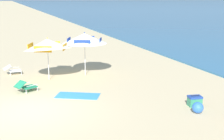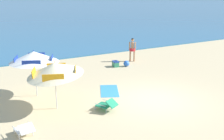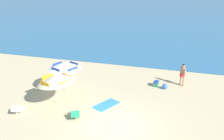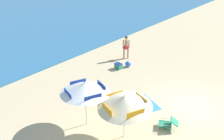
% 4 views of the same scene
% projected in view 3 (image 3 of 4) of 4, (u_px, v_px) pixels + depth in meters
% --- Properties ---
extents(ground_plane, '(800.00, 800.00, 0.00)m').
position_uv_depth(ground_plane, '(116.00, 125.00, 14.00)').
color(ground_plane, tan).
extents(beach_umbrella_striped_main, '(2.96, 2.93, 2.22)m').
position_uv_depth(beach_umbrella_striped_main, '(56.00, 78.00, 15.72)').
color(beach_umbrella_striped_main, silver).
rests_on(beach_umbrella_striped_main, ground).
extents(beach_umbrella_striped_second, '(2.68, 2.68, 2.28)m').
position_uv_depth(beach_umbrella_striped_second, '(65.00, 65.00, 17.51)').
color(beach_umbrella_striped_second, silver).
rests_on(beach_umbrella_striped_second, ground).
extents(lounge_chair_under_umbrella, '(0.87, 1.03, 0.53)m').
position_uv_depth(lounge_chair_under_umbrella, '(75.00, 114.00, 14.66)').
color(lounge_chair_under_umbrella, '#1E7F56').
rests_on(lounge_chair_under_umbrella, ground).
extents(lounge_chair_beside_umbrella, '(0.64, 0.94, 0.52)m').
position_uv_depth(lounge_chair_beside_umbrella, '(18.00, 109.00, 15.19)').
color(lounge_chair_beside_umbrella, white).
rests_on(lounge_chair_beside_umbrella, ground).
extents(person_standing_near_shore, '(0.42, 0.42, 1.72)m').
position_uv_depth(person_standing_near_shore, '(183.00, 73.00, 18.80)').
color(person_standing_near_shore, tan).
rests_on(person_standing_near_shore, ground).
extents(cooler_box, '(0.42, 0.54, 0.43)m').
position_uv_depth(cooler_box, '(156.00, 84.00, 18.94)').
color(cooler_box, '#2D7F5B').
rests_on(cooler_box, ground).
extents(beach_ball, '(0.41, 0.41, 0.41)m').
position_uv_depth(beach_ball, '(165.00, 86.00, 18.47)').
color(beach_ball, blue).
rests_on(beach_ball, ground).
extents(beach_towel, '(1.61, 2.01, 0.01)m').
position_uv_depth(beach_towel, '(106.00, 105.00, 16.22)').
color(beach_towel, '#3384BC').
rests_on(beach_towel, ground).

